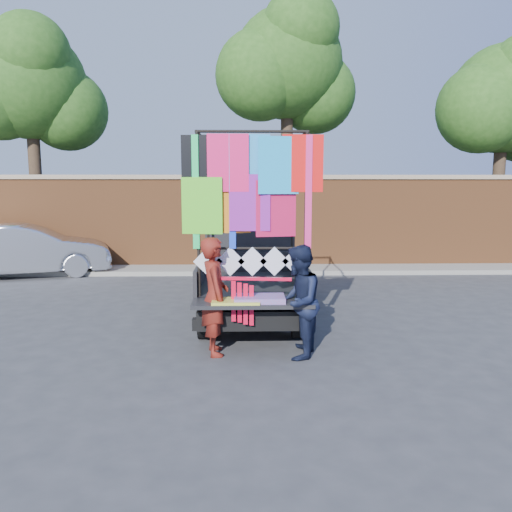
{
  "coord_description": "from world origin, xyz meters",
  "views": [
    {
      "loc": [
        -0.31,
        -7.02,
        2.38
      ],
      "look_at": [
        -0.12,
        0.29,
        1.31
      ],
      "focal_mm": 35.0,
      "sensor_mm": 36.0,
      "label": 1
    }
  ],
  "objects_px": {
    "woman": "(215,296)",
    "sedan": "(28,250)",
    "man": "(298,302)",
    "pickup_truck": "(250,267)"
  },
  "relations": [
    {
      "from": "woman",
      "to": "man",
      "type": "height_order",
      "value": "woman"
    },
    {
      "from": "sedan",
      "to": "woman",
      "type": "bearing_deg",
      "value": -156.44
    },
    {
      "from": "woman",
      "to": "man",
      "type": "xyz_separation_m",
      "value": [
        1.15,
        -0.17,
        -0.05
      ]
    },
    {
      "from": "man",
      "to": "pickup_truck",
      "type": "bearing_deg",
      "value": -153.18
    },
    {
      "from": "sedan",
      "to": "woman",
      "type": "distance_m",
      "value": 7.95
    },
    {
      "from": "woman",
      "to": "sedan",
      "type": "bearing_deg",
      "value": 29.22
    },
    {
      "from": "pickup_truck",
      "to": "man",
      "type": "distance_m",
      "value": 2.89
    },
    {
      "from": "sedan",
      "to": "woman",
      "type": "xyz_separation_m",
      "value": [
        5.14,
        -6.07,
        0.15
      ]
    },
    {
      "from": "sedan",
      "to": "man",
      "type": "relative_size",
      "value": 2.62
    },
    {
      "from": "sedan",
      "to": "man",
      "type": "xyz_separation_m",
      "value": [
        6.29,
        -6.24,
        0.11
      ]
    }
  ]
}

